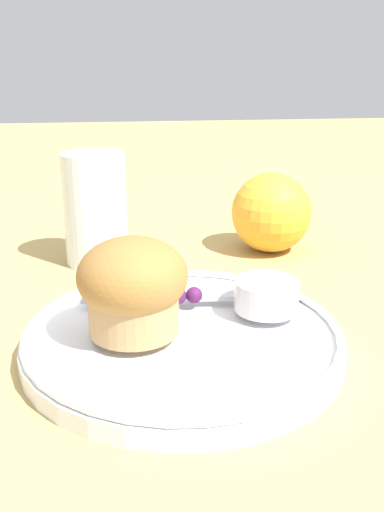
{
  "coord_description": "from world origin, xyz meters",
  "views": [
    {
      "loc": [
        -0.02,
        -0.4,
        0.21
      ],
      "look_at": [
        0.03,
        0.03,
        0.06
      ],
      "focal_mm": 40.0,
      "sensor_mm": 36.0,
      "label": 1
    }
  ],
  "objects_px": {
    "orange_fruit": "(271,213)",
    "juice_glass": "(95,209)",
    "muffin": "(133,286)",
    "butter_knife": "(191,296)"
  },
  "relations": [
    {
      "from": "muffin",
      "to": "butter_knife",
      "type": "bearing_deg",
      "value": 47.19
    },
    {
      "from": "muffin",
      "to": "juice_glass",
      "type": "distance_m",
      "value": 0.21
    },
    {
      "from": "butter_knife",
      "to": "orange_fruit",
      "type": "xyz_separation_m",
      "value": [
        0.11,
        0.17,
        0.02
      ]
    },
    {
      "from": "orange_fruit",
      "to": "muffin",
      "type": "bearing_deg",
      "value": -125.98
    },
    {
      "from": "muffin",
      "to": "orange_fruit",
      "type": "relative_size",
      "value": 0.89
    },
    {
      "from": "juice_glass",
      "to": "muffin",
      "type": "bearing_deg",
      "value": -81.03
    },
    {
      "from": "butter_knife",
      "to": "juice_glass",
      "type": "height_order",
      "value": "juice_glass"
    },
    {
      "from": "muffin",
      "to": "orange_fruit",
      "type": "bearing_deg",
      "value": 54.02
    },
    {
      "from": "orange_fruit",
      "to": "juice_glass",
      "type": "bearing_deg",
      "value": -176.17
    },
    {
      "from": "orange_fruit",
      "to": "juice_glass",
      "type": "xyz_separation_m",
      "value": [
        -0.19,
        -0.01,
        0.01
      ]
    }
  ]
}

